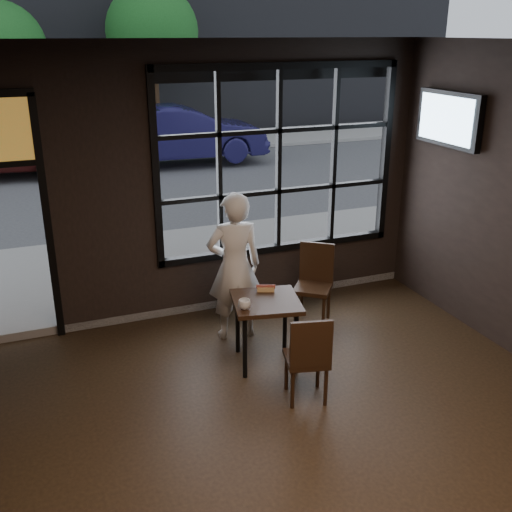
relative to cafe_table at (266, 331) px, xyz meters
name	(u,v)px	position (x,y,z in m)	size (l,w,h in m)	color
floor	(315,511)	(-0.45, -2.06, -0.37)	(6.00, 7.00, 0.02)	black
ceiling	(336,42)	(-0.45, -2.06, 2.85)	(6.00, 7.00, 0.02)	black
window_frame	(279,161)	(0.75, 1.44, 1.44)	(3.06, 0.12, 2.28)	black
street_asphalt	(59,114)	(-0.45, 21.94, -0.38)	(60.00, 41.00, 0.04)	#545456
cafe_table	(266,331)	(0.00, 0.00, 0.00)	(0.67, 0.67, 0.72)	black
chair_near	(306,356)	(0.10, -0.74, 0.08)	(0.38, 0.38, 0.89)	black
chair_window	(313,286)	(0.86, 0.65, 0.11)	(0.41, 0.41, 0.95)	black
man	(234,267)	(-0.10, 0.68, 0.48)	(0.61, 0.40, 1.68)	silver
hotdog	(266,288)	(0.08, 0.20, 0.39)	(0.20, 0.08, 0.06)	tan
cup	(244,304)	(-0.28, -0.12, 0.40)	(0.12, 0.12, 0.10)	silver
tv	(449,119)	(2.48, 0.56, 1.97)	(0.12, 1.06, 0.62)	black
navy_car	(182,134)	(1.75, 9.93, 0.44)	(1.49, 4.28, 1.41)	#181542
tree_left	(0,49)	(-2.31, 12.51, 2.48)	(2.37, 2.37, 4.04)	#332114
tree_right	(152,32)	(1.87, 13.37, 2.88)	(2.69, 2.69, 4.60)	#332114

